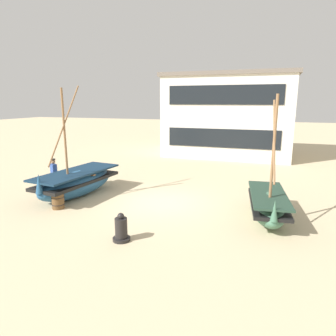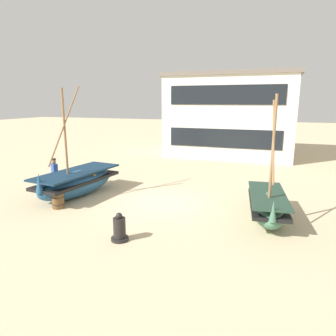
{
  "view_description": "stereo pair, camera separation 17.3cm",
  "coord_description": "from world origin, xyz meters",
  "px_view_note": "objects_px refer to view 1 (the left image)",
  "views": [
    {
      "loc": [
        4.54,
        -12.18,
        4.5
      ],
      "look_at": [
        0.0,
        1.0,
        1.4
      ],
      "focal_mm": 32.2,
      "sensor_mm": 36.0,
      "label": 1
    },
    {
      "loc": [
        4.7,
        -12.12,
        4.5
      ],
      "look_at": [
        0.0,
        1.0,
        1.4
      ],
      "focal_mm": 32.2,
      "sensor_mm": 36.0,
      "label": 2
    }
  ],
  "objects_px": {
    "fishing_boat_near_left": "(268,205)",
    "wooden_barrel": "(58,201)",
    "harbor_building_main": "(229,115)",
    "fishing_boat_centre_large": "(77,182)",
    "capstan_winch": "(121,230)",
    "fisherman_by_hull": "(54,175)"
  },
  "relations": [
    {
      "from": "fishing_boat_near_left",
      "to": "fisherman_by_hull",
      "type": "xyz_separation_m",
      "value": [
        -10.31,
        0.4,
        0.25
      ]
    },
    {
      "from": "fishing_boat_centre_large",
      "to": "harbor_building_main",
      "type": "bearing_deg",
      "value": 70.12
    },
    {
      "from": "fishing_boat_near_left",
      "to": "wooden_barrel",
      "type": "height_order",
      "value": "fishing_boat_near_left"
    },
    {
      "from": "capstan_winch",
      "to": "fisherman_by_hull",
      "type": "bearing_deg",
      "value": 146.12
    },
    {
      "from": "fishing_boat_centre_large",
      "to": "capstan_winch",
      "type": "bearing_deg",
      "value": -40.32
    },
    {
      "from": "fishing_boat_near_left",
      "to": "harbor_building_main",
      "type": "relative_size",
      "value": 0.46
    },
    {
      "from": "fisherman_by_hull",
      "to": "wooden_barrel",
      "type": "xyz_separation_m",
      "value": [
        1.83,
        -2.05,
        -0.48
      ]
    },
    {
      "from": "fishing_boat_centre_large",
      "to": "capstan_winch",
      "type": "distance_m",
      "value": 5.65
    },
    {
      "from": "fishing_boat_centre_large",
      "to": "fisherman_by_hull",
      "type": "bearing_deg",
      "value": 170.48
    },
    {
      "from": "capstan_winch",
      "to": "fishing_boat_near_left",
      "type": "bearing_deg",
      "value": 37.93
    },
    {
      "from": "fisherman_by_hull",
      "to": "fishing_boat_centre_large",
      "type": "bearing_deg",
      "value": -9.52
    },
    {
      "from": "fishing_boat_centre_large",
      "to": "harbor_building_main",
      "type": "relative_size",
      "value": 0.5
    },
    {
      "from": "fisherman_by_hull",
      "to": "capstan_winch",
      "type": "bearing_deg",
      "value": -33.88
    },
    {
      "from": "fishing_boat_near_left",
      "to": "harbor_building_main",
      "type": "bearing_deg",
      "value": 103.75
    },
    {
      "from": "fisherman_by_hull",
      "to": "harbor_building_main",
      "type": "bearing_deg",
      "value": 64.61
    },
    {
      "from": "fishing_boat_centre_large",
      "to": "capstan_winch",
      "type": "height_order",
      "value": "fishing_boat_centre_large"
    },
    {
      "from": "fishing_boat_near_left",
      "to": "harbor_building_main",
      "type": "xyz_separation_m",
      "value": [
        -3.57,
        14.6,
        2.77
      ]
    },
    {
      "from": "wooden_barrel",
      "to": "fisherman_by_hull",
      "type": "bearing_deg",
      "value": 131.67
    },
    {
      "from": "fishing_boat_near_left",
      "to": "wooden_barrel",
      "type": "xyz_separation_m",
      "value": [
        -8.49,
        -1.65,
        -0.24
      ]
    },
    {
      "from": "wooden_barrel",
      "to": "harbor_building_main",
      "type": "distance_m",
      "value": 17.25
    },
    {
      "from": "capstan_winch",
      "to": "harbor_building_main",
      "type": "bearing_deg",
      "value": 87.07
    },
    {
      "from": "fishing_boat_centre_large",
      "to": "fisherman_by_hull",
      "type": "height_order",
      "value": "fishing_boat_centre_large"
    }
  ]
}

